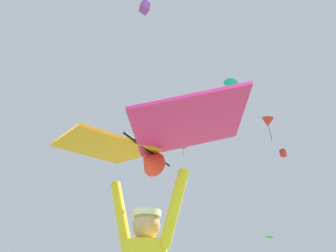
# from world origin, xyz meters

# --- Properties ---
(held_stunt_kite) EXTENTS (2.03, 1.38, 0.43)m
(held_stunt_kite) POSITION_xyz_m (-0.04, -0.22, 2.23)
(held_stunt_kite) COLOR black
(distant_kite_white_mid_right) EXTENTS (0.61, 0.66, 0.35)m
(distant_kite_white_mid_right) POSITION_xyz_m (-4.41, 20.82, 13.15)
(distant_kite_white_mid_right) COLOR white
(distant_kite_purple_low_right) EXTENTS (0.75, 0.81, 0.90)m
(distant_kite_purple_low_right) POSITION_xyz_m (-2.80, 8.51, 17.09)
(distant_kite_purple_low_right) COLOR purple
(distant_kite_magenta_overhead_distant) EXTENTS (0.91, 0.83, 1.70)m
(distant_kite_magenta_overhead_distant) POSITION_xyz_m (-2.32, 26.74, 15.51)
(distant_kite_magenta_overhead_distant) COLOR #DB2393
(distant_kite_teal_high_right) EXTENTS (1.58, 1.49, 2.42)m
(distant_kite_teal_high_right) POSITION_xyz_m (2.46, 12.80, 13.00)
(distant_kite_teal_high_right) COLOR #19B2AD
(distant_kite_green_mid_left) EXTENTS (0.85, 0.87, 0.36)m
(distant_kite_green_mid_left) POSITION_xyz_m (7.21, 34.49, 6.33)
(distant_kite_green_mid_left) COLOR green
(distant_kite_red_far_center) EXTENTS (1.77, 1.89, 3.03)m
(distant_kite_red_far_center) POSITION_xyz_m (7.35, 24.15, 16.60)
(distant_kite_red_far_center) COLOR red
(distant_kite_red_high_left) EXTENTS (0.56, 0.58, 0.65)m
(distant_kite_red_high_left) POSITION_xyz_m (6.96, 19.99, 10.95)
(distant_kite_red_high_left) COLOR red
(distant_kite_blue_low_left) EXTENTS (1.77, 1.62, 2.70)m
(distant_kite_blue_low_left) POSITION_xyz_m (-0.73, 21.42, 15.57)
(distant_kite_blue_low_left) COLOR blue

